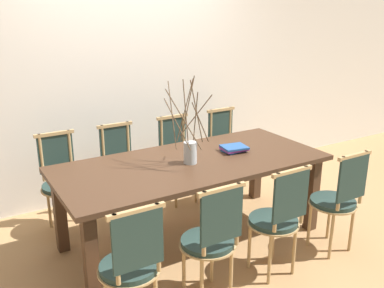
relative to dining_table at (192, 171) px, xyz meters
The scene contains 13 objects.
ground_plane 0.64m from the dining_table, ahead, with size 16.00×16.00×0.00m, color #A87F51.
wall_rear 1.61m from the dining_table, 90.00° to the left, with size 12.00×0.06×3.20m.
dining_table is the anchor object (origin of this frame).
chair_near_leftend 1.19m from the dining_table, 138.85° to the right, with size 0.39×0.39×0.90m.
chair_near_left 0.85m from the dining_table, 111.94° to the right, with size 0.39×0.39×0.90m.
chair_near_center 0.84m from the dining_table, 70.58° to the right, with size 0.39×0.39×0.90m.
chair_near_right 1.21m from the dining_table, 40.30° to the right, with size 0.39×0.39×0.90m.
chair_far_leftend 1.20m from the dining_table, 139.38° to the left, with size 0.39×0.39×0.90m.
chair_far_left 0.86m from the dining_table, 113.22° to the left, with size 0.39×0.39×0.90m.
chair_far_center 0.85m from the dining_table, 69.35° to the left, with size 0.39×0.39×0.90m.
chair_far_right 1.20m from the dining_table, 40.83° to the left, with size 0.39×0.39×0.90m.
vase_centerpiece 0.23m from the dining_table, 140.14° to the right, with size 0.41×0.41×0.71m.
book_stack 0.47m from the dining_table, ahead, with size 0.24×0.21×0.05m.
Camera 1 is at (-1.72, -2.89, 1.97)m, focal length 40.00 mm.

